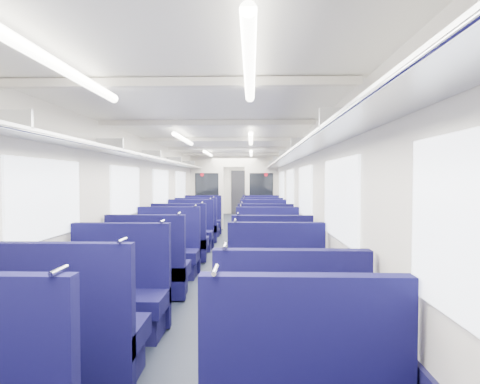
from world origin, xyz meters
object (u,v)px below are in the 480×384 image
seat_6 (117,299)px  seat_14 (190,234)px  end_door (239,192)px  seat_16 (197,228)px  seat_18 (203,223)px  seat_4 (73,339)px  seat_8 (149,271)px  seat_19 (261,223)px  seat_12 (180,243)px  bulkhead (234,191)px  seat_7 (277,298)px  seat_9 (271,272)px  seat_5 (289,355)px  seat_10 (167,254)px  seat_15 (263,234)px  seat_17 (262,228)px  seat_11 (268,255)px  seat_13 (265,244)px

seat_6 → seat_14: 4.72m
end_door → seat_16: end_door is taller
seat_18 → seat_4: bearing=-90.0°
seat_8 → seat_19: bearing=74.0°
seat_16 → seat_12: bearing=-90.0°
bulkhead → seat_7: (0.83, -8.34, -0.87)m
seat_9 → seat_5: bearing=-90.0°
bulkhead → seat_18: bearing=-119.1°
seat_10 → seat_14: size_ratio=1.00×
bulkhead → seat_15: bulkhead is taller
seat_7 → seat_17: bearing=90.0°
seat_7 → seat_11: 2.28m
end_door → seat_5: (0.83, -15.04, -0.64)m
seat_19 → seat_16: bearing=-143.9°
seat_10 → seat_13: size_ratio=1.00×
seat_6 → seat_9: same height
seat_5 → seat_12: (-1.66, 4.73, 0.00)m
seat_7 → seat_17: size_ratio=1.00×
seat_6 → seat_10: bearing=90.0°
seat_16 → seat_5: bearing=-76.6°
seat_16 → seat_19: bearing=36.1°
seat_4 → seat_16: same height
seat_19 → seat_6: bearing=-103.3°
end_door → seat_5: bearing=-86.8°
seat_5 → seat_19: (0.00, 8.20, 0.00)m
seat_13 → seat_15: 1.24m
seat_5 → seat_12: 5.01m
seat_5 → seat_13: (0.00, 4.69, 0.00)m
seat_12 → seat_15: bearing=36.0°
seat_4 → seat_10: (0.00, 3.35, 0.00)m
end_door → seat_7: size_ratio=1.71×
seat_4 → seat_11: bearing=63.7°
seat_9 → seat_19: bearing=90.0°
seat_9 → seat_14: size_ratio=1.00×
seat_6 → seat_19: same height
seat_16 → seat_18: size_ratio=1.00×
seat_17 → seat_18: (-1.66, 1.10, 0.00)m
seat_11 → seat_13: same height
bulkhead → seat_14: bulkhead is taller
end_door → seat_7: 13.77m
seat_17 → seat_8: bearing=-109.7°
seat_4 → seat_15: size_ratio=1.00×
seat_8 → seat_10: size_ratio=1.00×
seat_12 → seat_4: bearing=-90.0°
seat_7 → seat_18: 7.04m
seat_7 → seat_15: size_ratio=1.00×
seat_12 → seat_13: same height
seat_9 → seat_16: (-1.66, 4.59, 0.00)m
seat_8 → seat_19: (1.66, 5.78, 0.00)m
seat_12 → seat_18: (0.00, 3.43, 0.00)m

